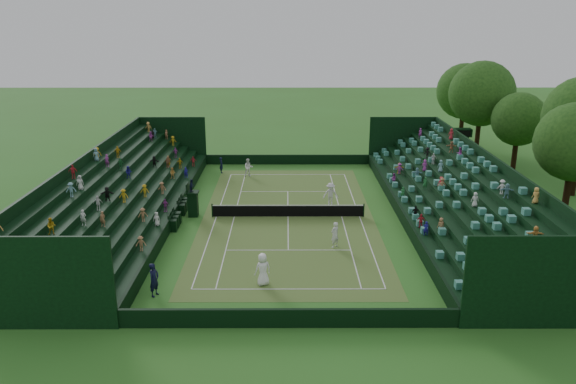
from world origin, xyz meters
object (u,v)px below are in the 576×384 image
at_px(tennis_net, 288,210).
at_px(player_far_west, 248,168).
at_px(player_near_east, 335,235).
at_px(player_far_east, 331,194).
at_px(player_near_west, 263,269).
at_px(umpire_chair, 193,201).

height_order(tennis_net, player_far_west, player_far_west).
xyz_separation_m(player_near_east, player_far_west, (-6.83, 17.17, -0.02)).
relative_size(player_near_east, player_far_east, 0.93).
bearing_deg(player_near_west, player_far_west, -107.56).
bearing_deg(player_far_east, player_far_west, 127.74).
relative_size(player_near_west, player_far_east, 1.01).
xyz_separation_m(tennis_net, umpire_chair, (-7.27, 0.21, 0.73)).
bearing_deg(player_near_east, player_near_west, 9.26).
xyz_separation_m(umpire_chair, player_far_east, (10.72, 2.47, -0.30)).
bearing_deg(player_near_west, tennis_net, -120.72).
xyz_separation_m(player_far_west, player_far_east, (7.20, -8.61, 0.08)).
bearing_deg(umpire_chair, player_far_west, 72.35).
height_order(umpire_chair, player_far_west, umpire_chair).
distance_m(tennis_net, umpire_chair, 7.31).
distance_m(tennis_net, player_near_east, 6.65).
distance_m(tennis_net, player_far_east, 4.39).
bearing_deg(player_near_west, umpire_chair, -86.58).
distance_m(player_near_west, player_far_east, 14.83).
height_order(umpire_chair, player_near_west, umpire_chair).
bearing_deg(player_near_east, tennis_net, -103.09).
distance_m(player_far_west, player_far_east, 11.22).
height_order(player_near_west, player_far_east, player_near_west).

